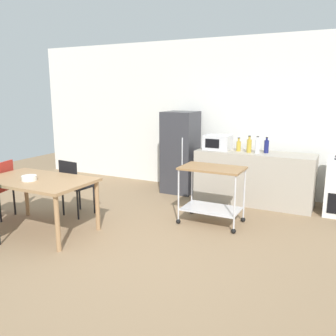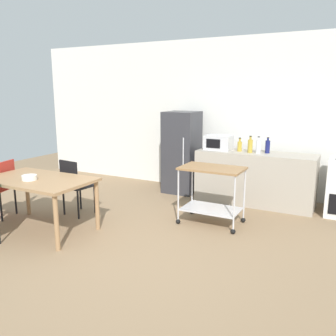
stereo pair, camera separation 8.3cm
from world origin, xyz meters
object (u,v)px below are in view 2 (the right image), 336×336
chair_black (75,183)px  dining_table (38,184)px  bottle_soy_sauce (240,146)px  bottle_sparkling_water (268,146)px  chair_red (1,185)px  refrigerator (182,152)px  microwave (219,142)px  kitchen_cart (212,186)px  bottle_wine (250,146)px  fruit_bowl (29,178)px  bottle_vinegar (258,146)px

chair_black → dining_table: bearing=97.2°
bottle_soy_sauce → bottle_sparkling_water: (0.47, 0.03, 0.02)m
chair_red → refrigerator: bearing=131.1°
refrigerator → microwave: 0.83m
chair_black → microwave: microwave is taller
microwave → bottle_sparkling_water: size_ratio=1.71×
kitchen_cart → bottle_soy_sauce: 1.33m
chair_red → bottle_wine: 4.06m
bottle_soy_sauce → chair_red: bearing=-140.2°
chair_red → bottle_soy_sauce: size_ratio=3.78×
chair_black → fruit_bowl: size_ratio=4.49×
kitchen_cart → fruit_bowl: bearing=-144.6°
chair_red → microwave: (2.62, 2.49, 0.51)m
refrigerator → microwave: (0.78, -0.12, 0.25)m
bottle_vinegar → chair_red: bearing=-144.0°
dining_table → bottle_vinegar: bearing=46.7°
microwave → bottle_wine: (0.58, -0.05, -0.01)m
bottle_sparkling_water → kitchen_cart: bearing=-111.1°
refrigerator → bottle_sparkling_water: (1.63, -0.08, 0.24)m
refrigerator → bottle_vinegar: (1.50, -0.18, 0.24)m
bottle_wine → dining_table: bearing=-131.3°
microwave → bottle_sparkling_water: (0.85, 0.04, -0.02)m
chair_red → refrigerator: refrigerator is taller
chair_black → kitchen_cart: bearing=-154.4°
bottle_wine → bottle_sparkling_water: size_ratio=1.06×
microwave → bottle_wine: bottle_wine is taller
dining_table → chair_black: bearing=89.3°
dining_table → bottle_soy_sauce: 3.35m
bottle_soy_sauce → chair_black: bearing=-137.1°
kitchen_cart → bottle_wine: 1.30m
fruit_bowl → bottle_vinegar: bearing=47.5°
chair_red → fruit_bowl: chair_red is taller
chair_red → bottle_soy_sauce: (3.00, 2.50, 0.47)m
chair_black → bottle_vinegar: size_ratio=3.11×
bottle_vinegar → fruit_bowl: size_ratio=1.45×
kitchen_cart → fruit_bowl: size_ratio=4.59×
microwave → bottle_sparkling_water: bottle_sparkling_water is taller
microwave → chair_black: bearing=-131.3°
microwave → bottle_soy_sauce: microwave is taller
dining_table → fruit_bowl: fruit_bowl is taller
microwave → fruit_bowl: (-1.71, -2.72, -0.25)m
dining_table → microwave: (1.68, 2.61, 0.36)m
dining_table → refrigerator: bearing=71.8°
kitchen_cart → bottle_sparkling_water: bearing=68.9°
refrigerator → bottle_soy_sauce: refrigerator is taller
chair_black → bottle_wine: size_ratio=3.11×
kitchen_cart → bottle_sparkling_water: (0.50, 1.29, 0.44)m
bottle_sparkling_water → fruit_bowl: size_ratio=1.36×
bottle_soy_sauce → refrigerator: bearing=174.7°
dining_table → refrigerator: refrigerator is taller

